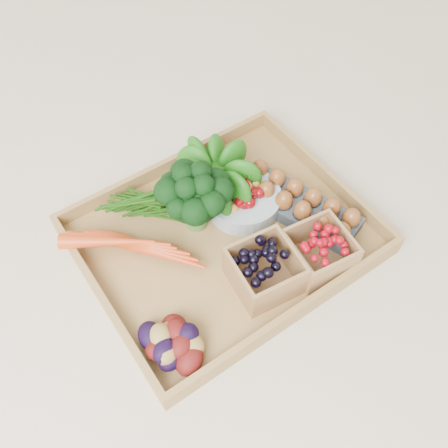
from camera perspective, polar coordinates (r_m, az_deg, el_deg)
ground at (r=1.03m, az=-0.00°, el=-1.94°), size 4.00×4.00×0.00m
tray at (r=1.02m, az=-0.00°, el=-1.71°), size 0.55×0.45×0.01m
carrots at (r=0.99m, az=-9.38°, el=-2.56°), size 0.20×0.15×0.05m
lettuce at (r=1.04m, az=-1.03°, el=6.05°), size 0.13×0.13×0.13m
broccoli at (r=0.99m, az=-3.30°, el=2.00°), size 0.15×0.15×0.12m
cherry_bowl at (r=1.05m, az=2.24°, el=2.73°), size 0.16×0.16×0.04m
egg_carton at (r=1.05m, az=8.34°, el=1.94°), size 0.17×0.28×0.03m
potatoes at (r=0.88m, az=-6.09°, el=-13.10°), size 0.13×0.13×0.07m
punnet_blackberry at (r=0.93m, az=4.67°, el=-5.31°), size 0.13×0.13×0.08m
punnet_raspberry at (r=0.97m, az=10.77°, el=-3.09°), size 0.13×0.13×0.08m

